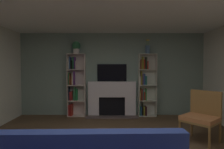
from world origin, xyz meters
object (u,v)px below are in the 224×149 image
Objects in this scene: bookshelf_right at (145,85)px; armchair at (202,115)px; potted_plant at (76,47)px; bookshelf_left at (75,85)px; tv at (112,73)px; fireplace at (112,98)px; vase_with_flowers at (148,49)px.

bookshelf_right is 1.87× the size of armchair.
bookshelf_right is 2.45m from potted_plant.
bookshelf_left is 3.70m from armchair.
bookshelf_right reaches higher than tv.
potted_plant is at bearing -178.51° from bookshelf_right.
potted_plant is (-1.10, -0.05, 1.59)m from fireplace.
fireplace is 0.81× the size of bookshelf_left.
tv reaches higher than fireplace.
vase_with_flowers reaches higher than bookshelf_left.
fireplace is 0.79m from tv.
tv is 2.05× the size of vase_with_flowers.
potted_plant is at bearing 144.84° from armchair.
bookshelf_right is at bearing 1.49° from potted_plant.
potted_plant is (-2.14, -0.06, 1.19)m from bookshelf_right.
tv is 1.12m from bookshelf_right.
fireplace is at bearing 2.49° from potted_plant.
potted_plant reaches higher than tv.
potted_plant is 2.20m from vase_with_flowers.
potted_plant is at bearing -173.78° from tv.
bookshelf_right reaches higher than armchair.
fireplace is 3.55× the size of vase_with_flowers.
vase_with_flowers is 0.43× the size of armchair.
armchair is at bearing -49.97° from tv.
fireplace is 1.93m from potted_plant.
bookshelf_left is at bearing -179.71° from bookshelf_right.
bookshelf_right is (1.04, -0.06, -0.39)m from tv.
tv is 1.33m from vase_with_flowers.
bookshelf_left is at bearing 143.75° from potted_plant.
fireplace is 2.81m from armchair.
bookshelf_left is 1.87× the size of armchair.
armchair is (0.74, -2.07, -1.53)m from vase_with_flowers.
vase_with_flowers is (1.10, -0.12, 0.74)m from tv.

